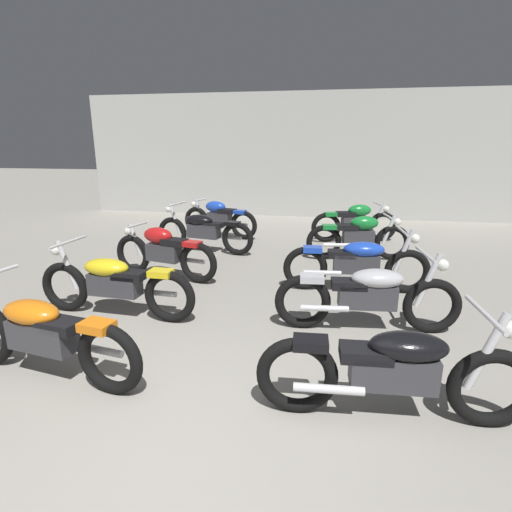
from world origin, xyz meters
The scene contains 12 objects.
ground_plane centered at (0.00, 0.00, 0.00)m, with size 60.00×60.00×0.00m, color gray.
back_wall centered at (0.00, 10.19, 1.80)m, with size 13.07×0.24×3.60m, color #B2B2AD.
motorcycle_left_row_0 centered at (-1.53, 0.86, 0.45)m, with size 2.16×0.68×0.97m.
motorcycle_left_row_1 centered at (-1.61, 2.29, 0.45)m, with size 2.17×0.68×0.97m.
motorcycle_left_row_2 centered at (-1.61, 3.86, 0.46)m, with size 1.94×0.63×0.88m.
motorcycle_left_row_3 centered at (-1.49, 5.59, 0.45)m, with size 2.15×0.70×0.97m.
motorcycle_left_row_4 centered at (-1.55, 6.99, 0.46)m, with size 1.93×0.67×0.88m.
motorcycle_right_row_0 centered at (1.62, 0.84, 0.45)m, with size 2.17×0.68×0.97m.
motorcycle_right_row_1 centered at (1.54, 2.46, 0.45)m, with size 2.17×0.68×0.97m.
motorcycle_right_row_2 centered at (1.48, 3.80, 0.45)m, with size 2.17×0.68×0.97m.
motorcycle_right_row_3 centered at (1.60, 5.58, 0.46)m, with size 1.96×0.59×0.88m.
motorcycle_right_row_4 centered at (1.60, 7.08, 0.46)m, with size 1.93×0.70×0.88m.
Camera 1 is at (1.07, -2.12, 2.16)m, focal length 28.25 mm.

